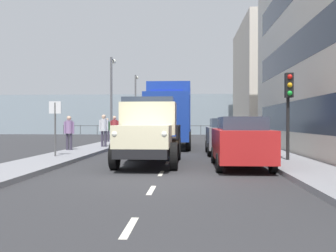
{
  "coord_description": "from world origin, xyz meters",
  "views": [
    {
      "loc": [
        -0.9,
        10.34,
        1.55
      ],
      "look_at": [
        0.22,
        -7.42,
        1.36
      ],
      "focal_mm": 39.13,
      "sensor_mm": 36.0,
      "label": 1
    }
  ],
  "objects": [
    {
      "name": "road_centreline_markings",
      "position": [
        0.0,
        -11.25,
        0.0
      ],
      "size": [
        0.12,
        38.5,
        0.01
      ],
      "color": "silver",
      "rests_on": "ground_plane"
    },
    {
      "name": "pedestrian_with_bag",
      "position": [
        5.22,
        -7.66,
        1.16
      ],
      "size": [
        0.53,
        0.34,
        1.71
      ],
      "color": "#383342",
      "rests_on": "sidewalk_right"
    },
    {
      "name": "car_white_oppositeside_0",
      "position": [
        2.57,
        -13.75,
        0.9
      ],
      "size": [
        1.97,
        4.69,
        1.72
      ],
      "color": "white",
      "rests_on": "ground_plane"
    },
    {
      "name": "street_sign",
      "position": [
        4.66,
        -4.3,
        1.68
      ],
      "size": [
        0.5,
        0.07,
        2.25
      ],
      "color": "#4C4C4C",
      "rests_on": "sidewalk_right"
    },
    {
      "name": "lorry_cargo_blue",
      "position": [
        0.4,
        -12.15,
        2.08
      ],
      "size": [
        2.58,
        8.2,
        3.87
      ],
      "color": "#193899",
      "rests_on": "ground_plane"
    },
    {
      "name": "car_red_kerbside_near",
      "position": [
        -2.57,
        -2.18,
        0.9
      ],
      "size": [
        1.8,
        4.22,
        1.72
      ],
      "color": "#B21E1E",
      "rests_on": "ground_plane"
    },
    {
      "name": "sidewalk_left",
      "position": [
        -4.53,
        -11.23,
        0.07
      ],
      "size": [
        2.01,
        41.78,
        0.15
      ],
      "primitive_type": "cube",
      "color": "gray",
      "rests_on": "ground_plane"
    },
    {
      "name": "seawall_railing",
      "position": [
        -0.0,
        -31.52,
        0.92
      ],
      "size": [
        28.08,
        0.08,
        1.2
      ],
      "color": "#4C5156",
      "rests_on": "ground_plane"
    },
    {
      "name": "truck_vintage_cream",
      "position": [
        0.62,
        -2.69,
        1.18
      ],
      "size": [
        2.17,
        5.64,
        2.43
      ],
      "color": "black",
      "rests_on": "ground_plane"
    },
    {
      "name": "car_black_oppositeside_2",
      "position": [
        2.57,
        -26.44,
        0.9
      ],
      "size": [
        1.98,
        3.91,
        1.72
      ],
      "color": "black",
      "rests_on": "ground_plane"
    },
    {
      "name": "pedestrian_couple_a",
      "position": [
        3.92,
        -12.44,
        1.2
      ],
      "size": [
        0.53,
        0.34,
        1.78
      ],
      "color": "#4C473D",
      "rests_on": "sidewalk_right"
    },
    {
      "name": "lamp_post_far",
      "position": [
        4.5,
        -25.05,
        3.74
      ],
      "size": [
        0.32,
        1.14,
        5.97
      ],
      "color": "#59595B",
      "rests_on": "sidewalk_right"
    },
    {
      "name": "car_silver_oppositeside_1",
      "position": [
        2.57,
        -20.74,
        0.89
      ],
      "size": [
        1.8,
        4.07,
        1.72
      ],
      "color": "#B7BABF",
      "rests_on": "ground_plane"
    },
    {
      "name": "building_far_block",
      "position": [
        -9.38,
        -24.89,
        5.36
      ],
      "size": [
        7.7,
        11.48,
        10.72
      ],
      "color": "beige",
      "rests_on": "ground_plane"
    },
    {
      "name": "ground_plane",
      "position": [
        0.0,
        -11.23,
        0.0
      ],
      "size": [
        80.0,
        80.0,
        0.0
      ],
      "primitive_type": "plane",
      "color": "#2D2D30"
    },
    {
      "name": "car_grey_kerbside_1",
      "position": [
        -2.57,
        -7.36,
        0.89
      ],
      "size": [
        1.86,
        3.8,
        1.72
      ],
      "color": "slate",
      "rests_on": "ground_plane"
    },
    {
      "name": "pedestrian_by_lamp",
      "position": [
        4.07,
        -10.21,
        1.23
      ],
      "size": [
        0.53,
        0.34,
        1.83
      ],
      "color": "#383342",
      "rests_on": "sidewalk_right"
    },
    {
      "name": "lamp_post_promenade",
      "position": [
        4.7,
        -15.2,
        3.74
      ],
      "size": [
        0.32,
        1.14,
        5.96
      ],
      "color": "#59595B",
      "rests_on": "sidewalk_right"
    },
    {
      "name": "traffic_light_near",
      "position": [
        -4.48,
        -3.36,
        2.47
      ],
      "size": [
        0.28,
        0.41,
        3.2
      ],
      "color": "black",
      "rests_on": "sidewalk_left"
    },
    {
      "name": "sidewalk_right",
      "position": [
        4.53,
        -11.23,
        0.07
      ],
      "size": [
        2.01,
        41.78,
        0.15
      ],
      "primitive_type": "cube",
      "color": "gray",
      "rests_on": "ground_plane"
    },
    {
      "name": "sea_horizon",
      "position": [
        0.0,
        -35.12,
        2.5
      ],
      "size": [
        80.0,
        0.8,
        5.0
      ],
      "primitive_type": "cube",
      "color": "#84939E",
      "rests_on": "ground_plane"
    },
    {
      "name": "pedestrian_couple_b",
      "position": [
        5.08,
        -15.36,
        1.13
      ],
      "size": [
        0.53,
        0.34,
        1.67
      ],
      "color": "#383342",
      "rests_on": "sidewalk_right"
    }
  ]
}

